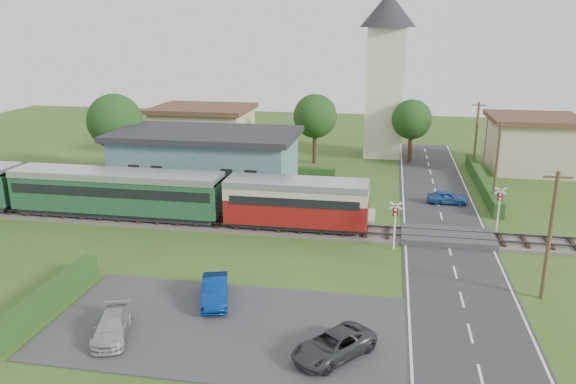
% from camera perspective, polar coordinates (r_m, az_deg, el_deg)
% --- Properties ---
extents(ground, '(120.00, 120.00, 0.00)m').
position_cam_1_polar(ground, '(38.27, 1.00, -4.97)').
color(ground, '#2D4C19').
extents(railway_track, '(76.00, 3.20, 0.49)m').
position_cam_1_polar(railway_track, '(40.07, 1.47, -3.81)').
color(railway_track, '#4C443D').
rests_on(railway_track, ground).
extents(road, '(6.00, 70.00, 0.05)m').
position_cam_1_polar(road, '(38.05, 16.10, -5.73)').
color(road, '#28282B').
rests_on(road, ground).
extents(car_park, '(17.00, 9.00, 0.08)m').
position_cam_1_polar(car_park, '(27.97, -6.28, -13.47)').
color(car_park, '#333335').
rests_on(car_park, ground).
extents(crossing_deck, '(6.20, 3.40, 0.45)m').
position_cam_1_polar(crossing_deck, '(39.84, 15.87, -4.40)').
color(crossing_deck, '#333335').
rests_on(crossing_deck, ground).
extents(platform, '(30.00, 3.00, 0.45)m').
position_cam_1_polar(platform, '(45.46, -10.44, -1.47)').
color(platform, gray).
rests_on(platform, ground).
extents(equipment_hut, '(2.30, 2.30, 2.55)m').
position_cam_1_polar(equipment_hut, '(48.41, -19.43, 0.83)').
color(equipment_hut, beige).
rests_on(equipment_hut, platform).
extents(station_building, '(16.00, 9.00, 5.30)m').
position_cam_1_polar(station_building, '(50.07, -8.27, 3.21)').
color(station_building, '#3A6B71').
rests_on(station_building, ground).
extents(train, '(43.20, 2.90, 3.40)m').
position_cam_1_polar(train, '(45.26, -20.56, 0.25)').
color(train, '#232328').
rests_on(train, ground).
extents(church_tower, '(6.00, 6.00, 17.60)m').
position_cam_1_polar(church_tower, '(63.30, 9.92, 12.74)').
color(church_tower, beige).
rests_on(church_tower, ground).
extents(house_west, '(10.80, 8.80, 5.50)m').
position_cam_1_polar(house_west, '(64.63, -8.57, 6.23)').
color(house_west, tan).
rests_on(house_west, ground).
extents(house_east, '(8.80, 8.80, 5.50)m').
position_cam_1_polar(house_east, '(61.88, 23.57, 4.61)').
color(house_east, tan).
rests_on(house_east, ground).
extents(hedge_carpark, '(0.80, 9.00, 1.20)m').
position_cam_1_polar(hedge_carpark, '(31.55, -23.36, -10.03)').
color(hedge_carpark, '#193814').
rests_on(hedge_carpark, ground).
extents(hedge_roadside, '(0.80, 18.00, 1.20)m').
position_cam_1_polar(hedge_roadside, '(53.55, 19.10, 1.02)').
color(hedge_roadside, '#193814').
rests_on(hedge_roadside, ground).
extents(hedge_station, '(22.00, 0.80, 1.30)m').
position_cam_1_polar(hedge_station, '(54.71, -6.70, 2.18)').
color(hedge_station, '#193814').
rests_on(hedge_station, ground).
extents(tree_a, '(5.20, 5.20, 8.00)m').
position_cam_1_polar(tree_a, '(56.18, -17.19, 6.87)').
color(tree_a, '#332316').
rests_on(tree_a, ground).
extents(tree_b, '(4.60, 4.60, 7.34)m').
position_cam_1_polar(tree_b, '(59.37, 2.77, 7.69)').
color(tree_b, '#332316').
rests_on(tree_b, ground).
extents(tree_c, '(4.20, 4.20, 6.78)m').
position_cam_1_polar(tree_c, '(60.93, 12.46, 7.20)').
color(tree_c, '#332316').
rests_on(tree_c, ground).
extents(utility_pole_b, '(1.40, 0.22, 7.00)m').
position_cam_1_polar(utility_pole_b, '(32.06, 25.06, -3.95)').
color(utility_pole_b, '#473321').
rests_on(utility_pole_b, ground).
extents(utility_pole_c, '(1.40, 0.22, 7.00)m').
position_cam_1_polar(utility_pole_c, '(47.10, 20.45, 2.68)').
color(utility_pole_c, '#473321').
rests_on(utility_pole_c, ground).
extents(utility_pole_d, '(1.40, 0.22, 7.00)m').
position_cam_1_polar(utility_pole_d, '(58.71, 18.56, 5.39)').
color(utility_pole_d, '#473321').
rests_on(utility_pole_d, ground).
extents(crossing_signal_near, '(0.84, 0.28, 3.28)m').
position_cam_1_polar(crossing_signal_near, '(36.71, 10.82, -2.65)').
color(crossing_signal_near, silver).
rests_on(crossing_signal_near, ground).
extents(crossing_signal_far, '(0.84, 0.28, 3.28)m').
position_cam_1_polar(crossing_signal_far, '(42.02, 20.68, -1.01)').
color(crossing_signal_far, silver).
rests_on(crossing_signal_far, ground).
extents(streetlamp_west, '(0.30, 0.30, 5.15)m').
position_cam_1_polar(streetlamp_west, '(62.73, -16.15, 5.70)').
color(streetlamp_west, '#3F3F47').
rests_on(streetlamp_west, ground).
extents(streetlamp_east, '(0.30, 0.30, 5.15)m').
position_cam_1_polar(streetlamp_east, '(63.95, 19.53, 5.60)').
color(streetlamp_east, '#3F3F47').
rests_on(streetlamp_east, ground).
extents(car_on_road, '(3.25, 1.40, 1.09)m').
position_cam_1_polar(car_on_road, '(47.70, 15.86, -0.51)').
color(car_on_road, '#204B91').
rests_on(car_on_road, road).
extents(car_park_blue, '(2.31, 3.97, 1.24)m').
position_cam_1_polar(car_park_blue, '(29.99, -7.43, -9.92)').
color(car_park_blue, navy).
rests_on(car_park_blue, car_park).
extents(car_park_silver, '(2.52, 3.93, 1.06)m').
position_cam_1_polar(car_park_silver, '(27.91, -17.47, -12.91)').
color(car_park_silver, '#A5A5A6').
rests_on(car_park_silver, car_park).
extents(car_park_dark, '(3.98, 4.28, 1.12)m').
position_cam_1_polar(car_park_dark, '(25.36, 4.66, -15.24)').
color(car_park_dark, '#323338').
rests_on(car_park_dark, car_park).
extents(pedestrian_near, '(0.65, 0.45, 1.68)m').
position_cam_1_polar(pedestrian_near, '(42.50, -0.56, -0.93)').
color(pedestrian_near, gray).
rests_on(pedestrian_near, platform).
extents(pedestrian_far, '(0.92, 1.04, 1.78)m').
position_cam_1_polar(pedestrian_far, '(47.71, -19.45, 0.10)').
color(pedestrian_far, gray).
rests_on(pedestrian_far, platform).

